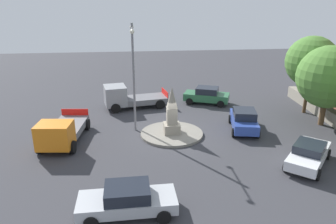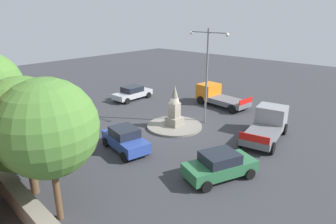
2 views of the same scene
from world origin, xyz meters
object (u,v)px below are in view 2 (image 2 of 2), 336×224
object	(u,v)px
streetlamp	(207,67)
car_silver_parked_left	(132,93)
tree_mid_cluster	(48,128)
tree_far_corner	(24,125)
car_white_parked_right	(56,128)
car_green_approaching	(220,165)
truck_grey_passing	(267,124)
monument	(175,108)
car_blue_waiting	(125,139)
truck_orange_near_island	(217,96)

from	to	relation	value
streetlamp	car_silver_parked_left	distance (m)	10.69
tree_mid_cluster	tree_far_corner	distance (m)	2.92
car_white_parked_right	car_green_approaching	xyz separation A→B (m)	(-12.30, -3.27, 0.09)
streetlamp	truck_grey_passing	world-z (taller)	streetlamp
truck_grey_passing	tree_mid_cluster	world-z (taller)	tree_mid_cluster
monument	tree_mid_cluster	size ratio (longest dim) A/B	0.52
car_silver_parked_left	streetlamp	bearing A→B (deg)	176.96
monument	truck_grey_passing	bearing A→B (deg)	-153.74
car_white_parked_right	truck_grey_passing	bearing A→B (deg)	-137.87
car_green_approaching	car_blue_waiting	bearing A→B (deg)	10.74
car_green_approaching	tree_mid_cluster	world-z (taller)	tree_mid_cluster
monument	streetlamp	world-z (taller)	streetlamp
car_white_parked_right	car_silver_parked_left	bearing A→B (deg)	-72.23
car_green_approaching	tree_far_corner	bearing A→B (deg)	50.58
car_blue_waiting	truck_grey_passing	distance (m)	10.62
car_blue_waiting	car_white_parked_right	bearing A→B (deg)	19.62
streetlamp	car_white_parked_right	xyz separation A→B (m)	(6.50, 10.05, -4.06)
car_silver_parked_left	truck_grey_passing	world-z (taller)	truck_grey_passing
car_white_parked_right	truck_orange_near_island	xyz separation A→B (m)	(-4.50, -15.00, 0.23)
car_green_approaching	tree_mid_cluster	bearing A→B (deg)	66.06
streetlamp	tree_mid_cluster	size ratio (longest dim) A/B	1.19
monument	car_green_approaching	xyz separation A→B (m)	(-6.99, 4.19, -0.86)
car_blue_waiting	truck_orange_near_island	size ratio (longest dim) A/B	0.75
car_white_parked_right	car_green_approaching	world-z (taller)	car_green_approaching
car_green_approaching	truck_orange_near_island	xyz separation A→B (m)	(7.80, -11.74, 0.15)
truck_grey_passing	car_blue_waiting	bearing A→B (deg)	54.50
streetlamp	car_green_approaching	world-z (taller)	streetlamp
tree_mid_cluster	car_silver_parked_left	bearing A→B (deg)	-51.19
truck_orange_near_island	car_white_parked_right	bearing A→B (deg)	73.32
car_white_parked_right	truck_grey_passing	distance (m)	15.87
monument	tree_far_corner	bearing A→B (deg)	93.17
truck_grey_passing	car_green_approaching	bearing A→B (deg)	94.11
car_white_parked_right	tree_far_corner	distance (m)	8.05
monument	car_green_approaching	distance (m)	8.19
car_silver_parked_left	tree_mid_cluster	bearing A→B (deg)	128.81
streetlamp	truck_grey_passing	xyz separation A→B (m)	(-5.26, -0.59, -3.76)
tree_mid_cluster	car_green_approaching	bearing A→B (deg)	-113.94
streetlamp	car_silver_parked_left	bearing A→B (deg)	-3.04
car_blue_waiting	tree_far_corner	xyz separation A→B (m)	(-0.36, 6.43, 3.00)
car_silver_parked_left	car_blue_waiting	size ratio (longest dim) A/B	1.06
car_blue_waiting	truck_grey_passing	world-z (taller)	truck_grey_passing
car_white_parked_right	tree_mid_cluster	bearing A→B (deg)	152.48
car_silver_parked_left	car_blue_waiting	world-z (taller)	car_blue_waiting
car_green_approaching	car_white_parked_right	bearing A→B (deg)	14.87
streetlamp	car_silver_parked_left	world-z (taller)	streetlamp
car_blue_waiting	car_silver_parked_left	bearing A→B (deg)	-43.67
car_silver_parked_left	car_green_approaching	world-z (taller)	car_green_approaching
streetlamp	car_green_approaching	bearing A→B (deg)	130.50
car_white_parked_right	car_blue_waiting	bearing A→B (deg)	-160.38
tree_mid_cluster	monument	bearing A→B (deg)	-73.78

